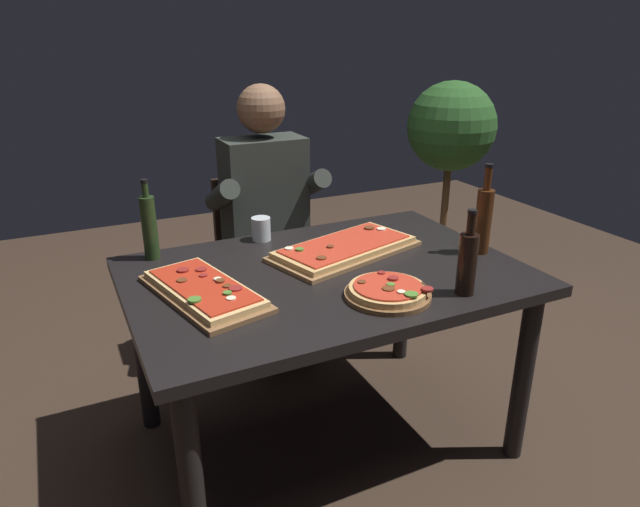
% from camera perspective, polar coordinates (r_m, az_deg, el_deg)
% --- Properties ---
extents(ground_plane, '(6.40, 6.40, 0.00)m').
position_cam_1_polar(ground_plane, '(2.43, 0.54, -17.97)').
color(ground_plane, '#38281E').
extents(dining_table, '(1.40, 0.96, 0.74)m').
position_cam_1_polar(dining_table, '(2.08, 0.60, -4.17)').
color(dining_table, black).
rests_on(dining_table, ground_plane).
extents(pizza_rectangular_front, '(0.64, 0.44, 0.05)m').
position_cam_1_polar(pizza_rectangular_front, '(2.20, 2.52, 0.53)').
color(pizza_rectangular_front, olive).
rests_on(pizza_rectangular_front, dining_table).
extents(pizza_rectangular_left, '(0.35, 0.55, 0.05)m').
position_cam_1_polar(pizza_rectangular_left, '(1.89, -11.59, -3.63)').
color(pizza_rectangular_left, brown).
rests_on(pizza_rectangular_left, dining_table).
extents(pizza_round_far, '(0.28, 0.28, 0.05)m').
position_cam_1_polar(pizza_round_far, '(1.85, 6.84, -3.81)').
color(pizza_round_far, brown).
rests_on(pizza_round_far, dining_table).
extents(wine_bottle_dark, '(0.06, 0.06, 0.35)m').
position_cam_1_polar(wine_bottle_dark, '(2.26, 16.11, 3.40)').
color(wine_bottle_dark, '#47230F').
rests_on(wine_bottle_dark, dining_table).
extents(oil_bottle_amber, '(0.06, 0.06, 0.29)m').
position_cam_1_polar(oil_bottle_amber, '(1.89, 14.58, -0.78)').
color(oil_bottle_amber, black).
rests_on(oil_bottle_amber, dining_table).
extents(vinegar_bottle_green, '(0.06, 0.06, 0.31)m').
position_cam_1_polar(vinegar_bottle_green, '(2.21, -16.78, 2.64)').
color(vinegar_bottle_green, '#233819').
rests_on(vinegar_bottle_green, dining_table).
extents(tumbler_near_camera, '(0.08, 0.08, 0.10)m').
position_cam_1_polar(tumbler_near_camera, '(2.35, -5.93, 2.34)').
color(tumbler_near_camera, silver).
rests_on(tumbler_near_camera, dining_table).
extents(diner_chair, '(0.44, 0.44, 0.87)m').
position_cam_1_polar(diner_chair, '(2.89, -5.91, -0.13)').
color(diner_chair, black).
rests_on(diner_chair, ground_plane).
extents(seated_diner, '(0.53, 0.41, 1.33)m').
position_cam_1_polar(seated_diner, '(2.70, -5.23, 4.07)').
color(seated_diner, '#23232D').
rests_on(seated_diner, ground_plane).
extents(potted_plant_corner, '(0.52, 0.52, 1.29)m').
position_cam_1_polar(potted_plant_corner, '(3.52, 12.80, 9.16)').
color(potted_plant_corner, '#846042').
rests_on(potted_plant_corner, ground_plane).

